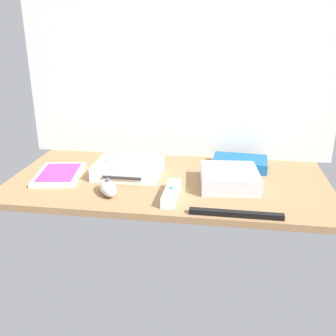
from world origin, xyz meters
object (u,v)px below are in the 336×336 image
object	(u,v)px
remote_wand	(171,193)
remote_nunchuk	(108,188)
mini_computer	(229,178)
remote_classic_pad	(133,158)
game_console	(128,169)
game_case	(59,174)
sensor_bar	(236,214)
network_router	(240,163)

from	to	relation	value
remote_wand	remote_nunchuk	world-z (taller)	remote_nunchuk
mini_computer	remote_classic_pad	bearing A→B (deg)	169.11
mini_computer	remote_classic_pad	xyz separation A→B (cm)	(-31.13, 5.99, 2.77)
game_console	mini_computer	distance (cm)	32.69
mini_computer	game_console	bearing A→B (deg)	172.05
game_case	remote_classic_pad	size ratio (longest dim) A/B	1.44
game_console	sensor_bar	xyz separation A→B (cm)	(34.13, -23.98, -1.50)
mini_computer	remote_wand	bearing A→B (deg)	-145.46
game_console	network_router	distance (cm)	38.03
mini_computer	network_router	world-z (taller)	mini_computer
game_console	sensor_bar	distance (cm)	41.74
game_console	sensor_bar	world-z (taller)	game_console
network_router	remote_classic_pad	xyz separation A→B (cm)	(-34.80, -10.66, 3.71)
game_case	remote_nunchuk	xyz separation A→B (cm)	(19.69, -10.92, 1.28)
remote_wand	remote_nunchuk	distance (cm)	18.47
game_console	mini_computer	xyz separation A→B (cm)	(32.37, -4.52, 0.44)
remote_wand	remote_nunchuk	size ratio (longest dim) A/B	1.37
network_router	remote_wand	size ratio (longest dim) A/B	1.27
remote_classic_pad	mini_computer	bearing A→B (deg)	-9.60
remote_nunchuk	sensor_bar	xyz separation A→B (cm)	(36.27, -8.42, -1.34)
mini_computer	game_case	distance (cm)	54.23
game_case	remote_classic_pad	distance (cm)	24.31
mini_computer	network_router	bearing A→B (deg)	77.57
sensor_bar	mini_computer	bearing A→B (deg)	95.46
network_router	remote_classic_pad	distance (cm)	36.59
network_router	sensor_bar	distance (cm)	36.17
game_console	remote_wand	xyz separation A→B (cm)	(16.32, -15.57, -0.69)
game_case	sensor_bar	xyz separation A→B (cm)	(55.96, -19.34, -0.06)
remote_wand	sensor_bar	world-z (taller)	remote_wand
network_router	remote_wand	bearing A→B (deg)	-121.28
network_router	remote_wand	distance (cm)	34.00
remote_wand	remote_classic_pad	xyz separation A→B (cm)	(-15.08, 17.04, 3.90)
network_router	remote_classic_pad	world-z (taller)	remote_classic_pad
mini_computer	sensor_bar	distance (cm)	19.63
remote_classic_pad	remote_wand	bearing A→B (deg)	-47.20
remote_nunchuk	remote_classic_pad	size ratio (longest dim) A/B	0.74
mini_computer	game_case	size ratio (longest dim) A/B	0.89
remote_nunchuk	remote_wand	bearing A→B (deg)	-30.68
game_console	network_router	bearing A→B (deg)	18.68
game_case	remote_classic_pad	world-z (taller)	remote_classic_pad
remote_nunchuk	remote_classic_pad	xyz separation A→B (cm)	(3.38, 17.03, 3.37)
remote_wand	game_case	bearing A→B (deg)	165.30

